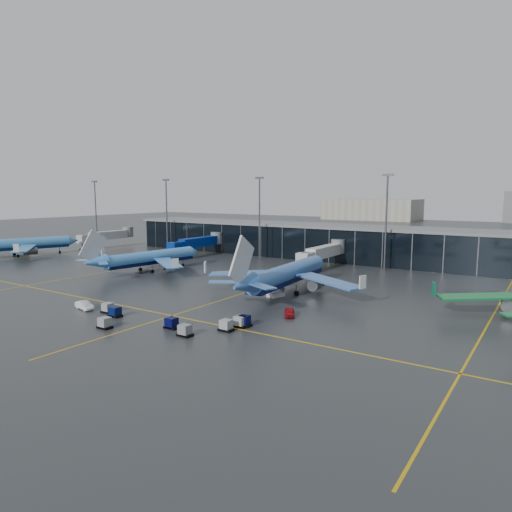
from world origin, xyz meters
The scene contains 12 objects.
ground centered at (0.00, 0.00, 0.00)m, with size 600.00×600.00×0.00m, color #282B2D.
terminal_pier centered at (0.00, 62.00, 5.42)m, with size 142.00×17.00×10.70m.
jet_bridges centered at (-35.00, 42.99, 4.55)m, with size 94.00×27.50×7.20m.
flood_masts centered at (5.00, 50.00, 13.81)m, with size 203.00×0.50×25.50m.
taxi_lines centered at (10.00, 10.61, 0.01)m, with size 220.00×120.00×0.02m.
airliner_klm_west centered at (-83.46, 11.96, 6.15)m, with size 35.17×40.05×12.31m, color #3F8DD1, non-canonical shape.
airliner_arkefly centered at (-26.01, 14.64, 5.68)m, with size 32.46×36.97×11.36m, color #458FE3, non-canonical shape.
airliner_klm_near centered at (17.09, 11.87, 6.31)m, with size 36.07×41.08×12.62m, color #3A6DBE, non-canonical shape.
baggage_carts centered at (14.08, -19.12, 0.76)m, with size 26.47×14.21×1.70m.
mobile_airstair centered at (17.03, 6.98, 0.77)m, with size 2.89×3.63×3.45m.
service_van_red centered at (26.59, -4.30, 0.70)m, with size 1.66×4.12×1.41m, color #A30C16.
service_van_white centered at (-5.99, -20.48, 0.74)m, with size 1.58×4.52×1.49m, color white.
Camera 1 is at (63.10, -69.30, 20.42)m, focal length 32.00 mm.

